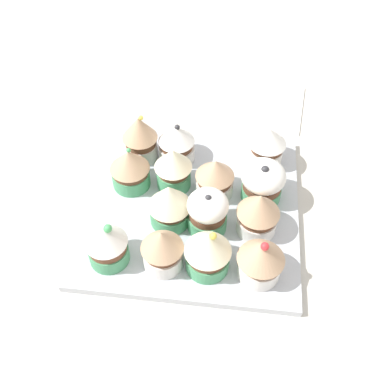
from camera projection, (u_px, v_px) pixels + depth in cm
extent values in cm
cube|color=beige|center=(192.00, 216.00, 72.77)|extent=(180.00, 180.00, 3.00)
cube|color=silver|center=(192.00, 207.00, 71.18)|extent=(31.89, 31.89, 1.20)
cylinder|color=white|center=(259.00, 268.00, 61.97)|extent=(5.69, 5.69, 2.59)
cylinder|color=brown|center=(260.00, 261.00, 60.59)|extent=(5.21, 5.21, 1.05)
cone|color=tan|center=(262.00, 251.00, 58.86)|extent=(6.29, 6.29, 3.53)
sphere|color=red|center=(265.00, 246.00, 57.40)|extent=(1.11, 1.11, 1.11)
cylinder|color=white|center=(256.00, 224.00, 66.84)|extent=(5.69, 5.69, 2.52)
cylinder|color=brown|center=(258.00, 215.00, 65.38)|extent=(5.22, 5.22, 1.33)
cone|color=tan|center=(260.00, 204.00, 63.53)|extent=(6.11, 6.11, 3.54)
cylinder|color=#4C9E6B|center=(261.00, 192.00, 70.97)|extent=(6.03, 6.03, 2.22)
cylinder|color=brown|center=(262.00, 185.00, 69.72)|extent=(5.79, 5.79, 1.09)
ellipsoid|color=white|center=(264.00, 176.00, 68.33)|extent=(6.64, 6.64, 4.31)
sphere|color=#333338|center=(265.00, 170.00, 66.46)|extent=(1.19, 1.19, 1.19)
cylinder|color=white|center=(265.00, 155.00, 75.86)|extent=(5.37, 5.37, 2.68)
cylinder|color=brown|center=(267.00, 146.00, 74.38)|extent=(5.05, 5.05, 1.22)
cone|color=white|center=(269.00, 136.00, 72.78)|extent=(5.99, 5.99, 3.01)
cylinder|color=#4C9E6B|center=(207.00, 261.00, 62.80)|extent=(5.87, 5.87, 2.35)
cylinder|color=brown|center=(208.00, 254.00, 61.37)|extent=(5.37, 5.37, 1.45)
cone|color=#F4EDC6|center=(208.00, 243.00, 59.47)|extent=(6.29, 6.29, 3.55)
sphere|color=#EAD64C|center=(213.00, 236.00, 58.17)|extent=(0.97, 0.97, 0.97)
cylinder|color=#4C9E6B|center=(207.00, 221.00, 67.09)|extent=(5.63, 5.63, 2.55)
cylinder|color=brown|center=(207.00, 213.00, 65.69)|extent=(5.19, 5.19, 1.16)
ellipsoid|color=white|center=(208.00, 205.00, 64.33)|extent=(5.86, 5.86, 4.06)
sphere|color=#333338|center=(208.00, 198.00, 62.72)|extent=(0.92, 0.92, 0.92)
cylinder|color=white|center=(214.00, 187.00, 71.47)|extent=(5.70, 5.70, 2.48)
cylinder|color=brown|center=(215.00, 179.00, 70.07)|extent=(5.18, 5.18, 1.24)
cone|color=tan|center=(215.00, 169.00, 68.44)|extent=(5.86, 5.86, 3.06)
cylinder|color=white|center=(163.00, 258.00, 62.98)|extent=(5.38, 5.38, 2.61)
cylinder|color=brown|center=(162.00, 250.00, 61.52)|extent=(4.82, 4.82, 1.25)
cone|color=tan|center=(162.00, 240.00, 59.82)|extent=(5.72, 5.72, 3.25)
cylinder|color=#4C9E6B|center=(170.00, 215.00, 67.97)|extent=(5.83, 5.83, 2.32)
cylinder|color=brown|center=(170.00, 208.00, 66.69)|extent=(5.33, 5.33, 1.05)
cone|color=#F4EDC6|center=(169.00, 196.00, 64.78)|extent=(6.19, 6.19, 3.99)
cylinder|color=#4C9E6B|center=(174.00, 179.00, 72.37)|extent=(5.24, 5.24, 2.79)
cylinder|color=brown|center=(173.00, 170.00, 70.84)|extent=(4.66, 4.66, 1.27)
cone|color=#F4EDC6|center=(173.00, 159.00, 69.08)|extent=(5.74, 5.74, 3.38)
cylinder|color=white|center=(177.00, 152.00, 76.41)|extent=(5.80, 5.80, 2.48)
cylinder|color=brown|center=(177.00, 144.00, 74.99)|extent=(5.18, 5.18, 1.26)
cone|color=white|center=(176.00, 134.00, 73.46)|extent=(5.85, 5.85, 2.80)
sphere|color=#333338|center=(177.00, 127.00, 72.63)|extent=(0.88, 0.88, 0.88)
cylinder|color=#4C9E6B|center=(109.00, 253.00, 63.60)|extent=(5.49, 5.49, 2.44)
cylinder|color=brown|center=(107.00, 245.00, 62.10)|extent=(5.11, 5.11, 1.52)
cone|color=white|center=(105.00, 235.00, 60.38)|extent=(5.74, 5.74, 3.02)
sphere|color=#4CB266|center=(108.00, 229.00, 59.40)|extent=(1.14, 1.14, 1.14)
cylinder|color=#4C9E6B|center=(131.00, 178.00, 72.57)|extent=(5.84, 5.84, 2.56)
cylinder|color=brown|center=(130.00, 170.00, 71.22)|extent=(5.48, 5.48, 1.00)
cone|color=tan|center=(129.00, 160.00, 69.57)|extent=(6.09, 6.09, 3.36)
sphere|color=#4CB266|center=(129.00, 150.00, 68.70)|extent=(0.70, 0.70, 0.70)
cylinder|color=white|center=(141.00, 150.00, 76.56)|extent=(5.25, 5.25, 2.71)
cylinder|color=brown|center=(140.00, 141.00, 74.99)|extent=(4.93, 4.93, 1.44)
cone|color=tan|center=(139.00, 128.00, 72.94)|extent=(5.67, 5.67, 3.97)
sphere|color=#EAD64C|center=(141.00, 118.00, 71.65)|extent=(0.74, 0.74, 0.74)
cube|color=white|center=(272.00, 106.00, 87.54)|extent=(15.25, 12.81, 0.60)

